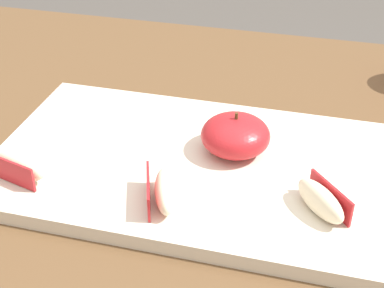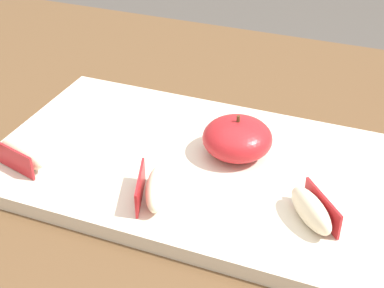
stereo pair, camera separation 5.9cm
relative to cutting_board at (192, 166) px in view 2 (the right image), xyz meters
The scene contains 6 objects.
dining_table 0.12m from the cutting_board, 143.90° to the right, with size 1.14×0.86×0.75m.
cutting_board is the anchor object (origin of this frame).
apple_half_skin_up 0.06m from the cutting_board, 33.50° to the left, with size 0.08×0.08×0.05m.
apple_wedge_left 0.15m from the cutting_board, 20.80° to the right, with size 0.06×0.06×0.03m.
apple_wedge_right 0.08m from the cutting_board, 95.36° to the right, with size 0.04×0.07×0.03m.
apple_wedge_near_knife 0.18m from the cutting_board, 154.88° to the right, with size 0.07×0.04×0.03m.
Camera 2 is at (0.20, -0.44, 1.11)m, focal length 52.03 mm.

